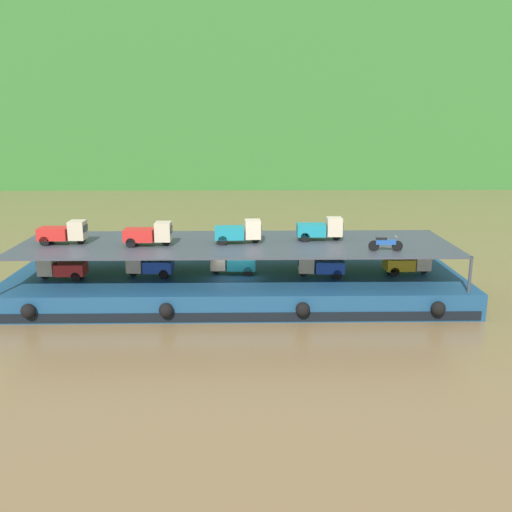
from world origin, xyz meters
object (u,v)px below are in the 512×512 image
(mini_truck_lower_aft, at_px, (149,265))
(mini_truck_upper_mid, at_px, (149,234))
(motorcycle_upper_port, at_px, (385,244))
(mini_truck_upper_stern, at_px, (63,232))
(mini_truck_upper_fore, at_px, (239,232))
(mini_truck_lower_mid, at_px, (232,263))
(cargo_barge, at_px, (236,287))
(mini_truck_lower_fore, at_px, (320,265))
(mini_truck_upper_bow, at_px, (320,229))
(mini_truck_lower_stern, at_px, (61,268))
(mini_truck_lower_bow, at_px, (408,263))

(mini_truck_lower_aft, xyz_separation_m, mini_truck_upper_mid, (0.17, -0.52, 2.00))
(mini_truck_lower_aft, xyz_separation_m, motorcycle_upper_port, (13.56, -2.20, 1.74))
(mini_truck_upper_stern, relative_size, mini_truck_upper_fore, 0.98)
(mini_truck_lower_aft, xyz_separation_m, mini_truck_lower_mid, (4.95, 0.47, 0.00))
(cargo_barge, xyz_separation_m, mini_truck_lower_fore, (5.04, -0.27, 1.44))
(mini_truck_lower_fore, relative_size, mini_truck_upper_bow, 1.01)
(mini_truck_lower_aft, distance_m, mini_truck_upper_fore, 5.73)
(mini_truck_upper_fore, bearing_deg, motorcycle_upper_port, -15.33)
(mini_truck_lower_fore, distance_m, mini_truck_upper_stern, 15.29)
(cargo_barge, xyz_separation_m, mini_truck_lower_stern, (-10.22, -0.56, 1.44))
(motorcycle_upper_port, bearing_deg, mini_truck_upper_fore, 164.67)
(mini_truck_upper_stern, relative_size, mini_truck_upper_mid, 1.00)
(mini_truck_lower_stern, relative_size, mini_truck_lower_mid, 1.00)
(mini_truck_lower_bow, height_order, mini_truck_upper_fore, mini_truck_upper_fore)
(mini_truck_lower_fore, height_order, mini_truck_upper_mid, mini_truck_upper_mid)
(mini_truck_lower_aft, distance_m, mini_truck_lower_mid, 4.97)
(cargo_barge, xyz_separation_m, mini_truck_lower_bow, (10.45, 0.21, 1.44))
(mini_truck_upper_mid, xyz_separation_m, mini_truck_upper_fore, (5.20, 0.56, 0.00))
(mini_truck_lower_mid, xyz_separation_m, mini_truck_upper_mid, (-4.78, -0.99, 2.00))
(mini_truck_lower_bow, xyz_separation_m, motorcycle_upper_port, (-2.07, -2.43, 1.74))
(mini_truck_lower_fore, relative_size, mini_truck_lower_bow, 1.00)
(mini_truck_upper_stern, bearing_deg, mini_truck_lower_aft, -0.07)
(mini_truck_lower_fore, height_order, mini_truck_upper_bow, mini_truck_upper_bow)
(mini_truck_lower_fore, bearing_deg, motorcycle_upper_port, -30.34)
(cargo_barge, xyz_separation_m, mini_truck_lower_mid, (-0.23, 0.46, 1.44))
(mini_truck_lower_mid, bearing_deg, mini_truck_lower_fore, -7.82)
(mini_truck_lower_stern, height_order, mini_truck_upper_stern, mini_truck_upper_stern)
(mini_truck_lower_mid, height_order, mini_truck_upper_mid, mini_truck_upper_mid)
(mini_truck_lower_aft, height_order, mini_truck_upper_fore, mini_truck_upper_fore)
(mini_truck_lower_fore, xyz_separation_m, mini_truck_upper_mid, (-10.05, -0.27, 2.00))
(mini_truck_lower_mid, bearing_deg, mini_truck_upper_mid, -168.30)
(mini_truck_lower_fore, bearing_deg, mini_truck_upper_mid, -178.48)
(mini_truck_lower_bow, xyz_separation_m, mini_truck_upper_mid, (-15.46, -0.75, 2.00))
(mini_truck_lower_fore, bearing_deg, mini_truck_upper_stern, 179.03)
(mini_truck_lower_stern, xyz_separation_m, mini_truck_upper_stern, (0.11, 0.55, 2.00))
(mini_truck_lower_stern, distance_m, mini_truck_lower_bow, 20.69)
(mini_truck_lower_aft, bearing_deg, mini_truck_lower_bow, 0.84)
(mini_truck_lower_stern, relative_size, mini_truck_lower_fore, 0.99)
(mini_truck_lower_stern, height_order, mini_truck_upper_fore, mini_truck_upper_fore)
(mini_truck_lower_stern, distance_m, mini_truck_lower_aft, 5.07)
(mini_truck_upper_fore, bearing_deg, mini_truck_lower_stern, -176.79)
(cargo_barge, relative_size, mini_truck_upper_bow, 9.87)
(motorcycle_upper_port, bearing_deg, mini_truck_lower_mid, 162.73)
(mini_truck_upper_fore, relative_size, motorcycle_upper_port, 1.47)
(mini_truck_lower_fore, bearing_deg, mini_truck_lower_bow, 5.07)
(mini_truck_lower_stern, bearing_deg, mini_truck_upper_bow, 5.01)
(mini_truck_lower_bow, height_order, motorcycle_upper_port, motorcycle_upper_port)
(mini_truck_lower_fore, relative_size, mini_truck_upper_fore, 1.00)
(mini_truck_upper_mid, relative_size, mini_truck_upper_fore, 0.98)
(mini_truck_lower_mid, height_order, motorcycle_upper_port, motorcycle_upper_port)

